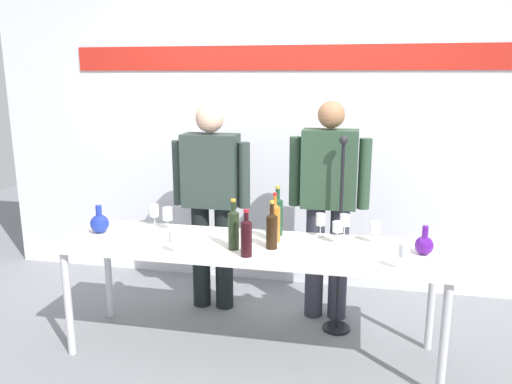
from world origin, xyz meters
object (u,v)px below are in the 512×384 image
at_px(decanter_blue_right, 424,245).
at_px(wine_bottle_1, 234,228).
at_px(wine_glass_left_2, 154,211).
at_px(wine_glass_right_1, 345,221).
at_px(display_table, 251,253).
at_px(wine_glass_right_3, 321,220).
at_px(decanter_blue_left, 100,223).
at_px(wine_glass_right_0, 375,228).
at_px(wine_bottle_0, 246,236).
at_px(presenter_right, 329,199).
at_px(wine_bottle_2, 272,229).
at_px(wine_glass_left_1, 167,214).
at_px(wine_bottle_4, 275,221).
at_px(wine_glass_right_2, 338,227).
at_px(microphone_stand, 339,269).
at_px(presenter_left, 211,195).
at_px(wine_bottle_3, 278,215).
at_px(wine_glass_left_0, 173,237).
at_px(wine_glass_right_4, 404,251).

height_order(decanter_blue_right, wine_bottle_1, wine_bottle_1).
xyz_separation_m(wine_glass_left_2, wine_glass_right_1, (1.35, -0.00, 0.01)).
bearing_deg(display_table, wine_glass_right_3, 30.37).
height_order(decanter_blue_left, wine_glass_left_2, decanter_blue_left).
bearing_deg(wine_glass_right_0, wine_bottle_0, -151.92).
relative_size(presenter_right, wine_bottle_2, 5.36).
relative_size(display_table, wine_glass_left_1, 15.60).
distance_m(wine_bottle_4, wine_glass_right_2, 0.40).
relative_size(wine_bottle_2, microphone_stand, 0.22).
bearing_deg(decanter_blue_right, presenter_right, 136.24).
bearing_deg(wine_glass_right_1, decanter_blue_right, -25.68).
height_order(presenter_left, wine_glass_right_0, presenter_left).
bearing_deg(microphone_stand, wine_glass_right_3, -126.95).
xyz_separation_m(wine_glass_right_2, wine_glass_right_3, (-0.12, 0.12, 0.01)).
bearing_deg(wine_bottle_1, wine_bottle_2, 14.69).
relative_size(wine_bottle_2, wine_glass_left_2, 1.99).
xyz_separation_m(wine_bottle_4, wine_glass_right_3, (0.28, 0.16, -0.02)).
relative_size(wine_bottle_1, wine_glass_right_3, 2.00).
bearing_deg(wine_bottle_3, wine_glass_right_2, -13.79).
bearing_deg(presenter_left, wine_glass_right_0, -19.46).
height_order(presenter_right, wine_glass_left_2, presenter_right).
relative_size(decanter_blue_right, wine_glass_right_1, 1.13).
height_order(display_table, presenter_right, presenter_right).
distance_m(display_table, presenter_left, 0.79).
relative_size(presenter_right, wine_glass_left_0, 10.99).
bearing_deg(wine_glass_left_1, decanter_blue_left, -158.63).
bearing_deg(wine_bottle_2, presenter_left, 131.48).
bearing_deg(microphone_stand, wine_glass_left_1, -169.57).
bearing_deg(wine_glass_left_1, wine_glass_right_4, -16.43).
bearing_deg(wine_bottle_1, wine_glass_left_1, 151.08).
bearing_deg(wine_bottle_4, display_table, -147.13).
relative_size(wine_glass_right_0, wine_glass_right_1, 0.87).
xyz_separation_m(wine_glass_right_3, microphone_stand, (0.13, 0.17, -0.41)).
xyz_separation_m(wine_bottle_0, wine_glass_right_3, (0.40, 0.46, -0.01)).
relative_size(display_table, wine_bottle_3, 7.20).
bearing_deg(presenter_left, wine_glass_left_0, -88.53).
bearing_deg(wine_bottle_4, wine_glass_left_1, 172.14).
bearing_deg(wine_bottle_3, presenter_right, 51.55).
relative_size(presenter_right, wine_bottle_3, 4.81).
relative_size(presenter_right, wine_glass_right_3, 10.24).
distance_m(decanter_blue_right, wine_bottle_3, 0.95).
xyz_separation_m(wine_bottle_0, wine_glass_right_0, (0.76, 0.40, -0.03)).
height_order(presenter_right, wine_glass_right_3, presenter_right).
xyz_separation_m(wine_glass_left_0, wine_glass_right_3, (0.84, 0.51, 0.01)).
height_order(wine_bottle_0, wine_glass_left_0, wine_bottle_0).
height_order(presenter_right, wine_glass_left_1, presenter_right).
distance_m(wine_glass_left_0, wine_glass_right_2, 1.04).
bearing_deg(display_table, wine_glass_left_2, 161.16).
bearing_deg(wine_bottle_2, wine_glass_right_2, 23.30).
height_order(wine_bottle_0, wine_bottle_1, wine_bottle_1).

